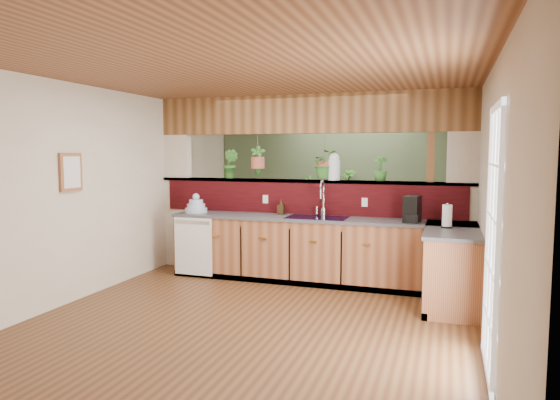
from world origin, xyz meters
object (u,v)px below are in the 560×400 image
(coffee_maker, at_px, (412,210))
(paper_towel, at_px, (447,217))
(faucet, at_px, (322,197))
(glass_jar, at_px, (334,167))
(dish_stack, at_px, (196,207))
(shelving_console, at_px, (327,223))
(soap_dispenser, at_px, (281,207))

(coffee_maker, height_order, paper_towel, coffee_maker)
(faucet, distance_m, glass_jar, 0.48)
(faucet, bearing_deg, paper_towel, -19.15)
(faucet, distance_m, dish_stack, 1.88)
(faucet, height_order, shelving_console, faucet)
(faucet, distance_m, paper_towel, 1.74)
(faucet, height_order, glass_jar, glass_jar)
(dish_stack, bearing_deg, paper_towel, -6.36)
(soap_dispenser, xyz_separation_m, paper_towel, (2.25, -0.59, 0.03))
(dish_stack, height_order, glass_jar, glass_jar)
(coffee_maker, distance_m, shelving_console, 2.91)
(faucet, relative_size, coffee_maker, 1.51)
(dish_stack, bearing_deg, glass_jar, 11.54)
(faucet, height_order, coffee_maker, faucet)
(paper_towel, bearing_deg, faucet, 160.85)
(shelving_console, bearing_deg, faucet, -87.02)
(dish_stack, relative_size, soap_dispenser, 1.55)
(soap_dispenser, distance_m, glass_jar, 0.94)
(glass_jar, distance_m, shelving_console, 2.25)
(soap_dispenser, bearing_deg, dish_stack, -170.83)
(shelving_console, bearing_deg, dish_stack, -130.26)
(dish_stack, height_order, shelving_console, dish_stack)
(faucet, relative_size, paper_towel, 1.74)
(dish_stack, bearing_deg, faucet, 5.51)
(glass_jar, height_order, shelving_console, glass_jar)
(soap_dispenser, relative_size, shelving_console, 0.15)
(coffee_maker, distance_m, glass_jar, 1.30)
(glass_jar, bearing_deg, faucet, -116.42)
(faucet, xyz_separation_m, dish_stack, (-1.86, -0.18, -0.18))
(paper_towel, distance_m, glass_jar, 1.81)
(paper_towel, height_order, shelving_console, paper_towel)
(faucet, relative_size, soap_dispenser, 2.41)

